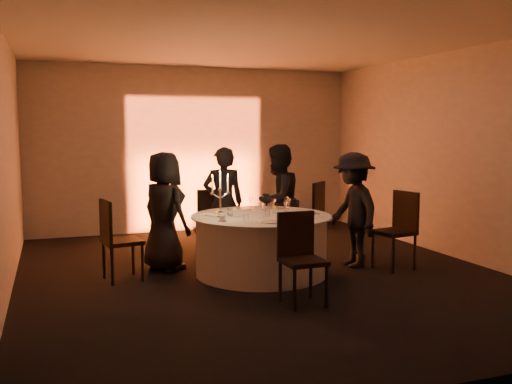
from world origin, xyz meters
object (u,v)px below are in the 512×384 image
object	(u,v)px
chair_left	(116,235)
coffee_cup	(222,219)
chair_front	(300,252)
candelabra	(220,201)
chair_back_left	(210,216)
guest_back_right	(278,201)
guest_back_left	(223,203)
chair_back_right	(311,211)
banquet_table	(261,245)
chair_right	(399,225)
guest_left	(164,211)
guest_right	(353,210)

from	to	relation	value
chair_left	coffee_cup	world-z (taller)	chair_left
chair_front	candelabra	size ratio (longest dim) A/B	1.64
chair_back_left	guest_back_right	size ratio (longest dim) A/B	0.58
guest_back_left	guest_back_right	size ratio (longest dim) A/B	0.98
chair_back_right	coffee_cup	world-z (taller)	chair_back_right
banquet_table	chair_front	distance (m)	1.30
chair_right	guest_back_right	xyz separation A→B (m)	(-1.25, 1.25, 0.24)
guest_left	guest_back_left	size ratio (longest dim) A/B	0.98
chair_left	guest_back_right	world-z (taller)	guest_back_right
guest_back_left	guest_right	xyz separation A→B (m)	(1.51, -1.13, -0.03)
chair_back_left	coffee_cup	bearing A→B (deg)	86.87
coffee_cup	candelabra	size ratio (longest dim) A/B	0.18
chair_back_left	guest_right	distance (m)	2.28
chair_right	coffee_cup	world-z (taller)	chair_right
chair_front	guest_back_right	size ratio (longest dim) A/B	0.59
chair_back_left	chair_front	xyz separation A→B (m)	(0.21, -2.91, 0.01)
chair_back_left	guest_right	xyz separation A→B (m)	(1.57, -1.64, 0.24)
chair_front	chair_right	bearing A→B (deg)	25.78
guest_left	guest_back_right	size ratio (longest dim) A/B	0.96
chair_right	guest_right	world-z (taller)	guest_right
guest_back_right	chair_right	bearing A→B (deg)	102.14
guest_right	chair_back_left	bearing A→B (deg)	-137.14
guest_left	guest_right	xyz separation A→B (m)	(2.46, -0.66, -0.01)
chair_left	guest_right	world-z (taller)	guest_right
chair_front	candelabra	xyz separation A→B (m)	(-0.52, 1.27, 0.42)
banquet_table	guest_left	bearing A→B (deg)	150.49
chair_right	guest_back_right	distance (m)	1.78
chair_back_right	guest_right	distance (m)	1.30
chair_back_left	guest_left	xyz separation A→B (m)	(-0.89, -0.99, 0.25)
chair_front	guest_right	bearing A→B (deg)	41.74
guest_back_left	candelabra	world-z (taller)	guest_back_left
chair_left	chair_front	bearing A→B (deg)	-141.67
guest_back_left	guest_right	size ratio (longest dim) A/B	1.03
chair_back_right	candelabra	size ratio (longest dim) A/B	1.76
chair_right	guest_left	xyz separation A→B (m)	(-2.98, 0.96, 0.20)
chair_right	guest_back_left	size ratio (longest dim) A/B	0.64
banquet_table	guest_right	xyz separation A→B (m)	(1.33, -0.02, 0.40)
banquet_table	chair_back_left	bearing A→B (deg)	98.39
chair_back_left	guest_back_right	bearing A→B (deg)	147.73
chair_right	guest_right	bearing A→B (deg)	-131.02
chair_back_right	candelabra	bearing A→B (deg)	-8.47
banquet_table	guest_back_left	xyz separation A→B (m)	(-0.18, 1.11, 0.42)
chair_back_right	banquet_table	bearing A→B (deg)	0.95
chair_back_left	coffee_cup	size ratio (longest dim) A/B	8.73
guest_left	guest_right	world-z (taller)	guest_left
banquet_table	candelabra	distance (m)	0.81
chair_left	chair_right	world-z (taller)	chair_right
chair_front	guest_back_right	world-z (taller)	guest_back_right
chair_left	coffee_cup	xyz separation A→B (m)	(1.20, -0.57, 0.23)
chair_left	chair_right	size ratio (longest dim) A/B	0.97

